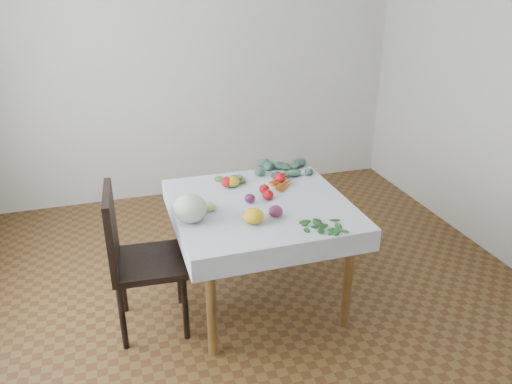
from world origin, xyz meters
TOP-DOWN VIEW (x-y plane):
  - ground at (0.00, 0.00)m, footprint 4.00×4.00m
  - back_wall at (0.00, 2.00)m, footprint 4.00×0.04m
  - table at (0.00, 0.00)m, footprint 1.00×1.00m
  - tablecloth at (0.00, 0.00)m, footprint 1.12×1.12m
  - chair at (-0.84, -0.05)m, footprint 0.47×0.47m
  - cabbage at (-0.48, -0.12)m, footprint 0.26×0.26m
  - tomato_a at (-0.15, 0.31)m, footprint 0.09×0.09m
  - tomato_b at (0.23, 0.27)m, footprint 0.11×0.11m
  - tomato_c at (0.07, 0.13)m, footprint 0.07×0.07m
  - tomato_d at (0.06, 0.03)m, footprint 0.09×0.09m
  - heirloom_back at (-0.11, 0.31)m, footprint 0.12×0.12m
  - heirloom_front at (-0.13, -0.25)m, footprint 0.14×0.14m
  - onion_a at (-0.06, 0.02)m, footprint 0.09×0.09m
  - onion_b at (0.03, -0.22)m, footprint 0.11×0.11m
  - tomatillo_cluster at (-0.34, -0.01)m, footprint 0.15×0.10m
  - carrot_bunch at (0.25, 0.23)m, footprint 0.18×0.23m
  - kale_bunch at (0.32, 0.47)m, footprint 0.40×0.30m
  - basil_bunch at (0.25, -0.44)m, footprint 0.24×0.21m
  - dill_bunch at (-0.09, 0.37)m, footprint 0.24×0.17m

SIDE VIEW (x-z plane):
  - ground at x=0.00m, z-range 0.00..0.00m
  - chair at x=-0.84m, z-range 0.07..1.05m
  - table at x=0.00m, z-range 0.28..1.03m
  - tablecloth at x=0.00m, z-range 0.75..0.76m
  - basil_bunch at x=0.25m, z-range 0.76..0.77m
  - dill_bunch at x=-0.09m, z-range 0.76..0.78m
  - carrot_bunch at x=0.25m, z-range 0.76..0.78m
  - tomatillo_cluster at x=-0.34m, z-range 0.76..0.80m
  - kale_bunch at x=0.32m, z-range 0.76..0.81m
  - onion_a at x=-0.06m, z-range 0.76..0.81m
  - tomato_c at x=0.07m, z-range 0.76..0.82m
  - tomato_d at x=0.06m, z-range 0.76..0.82m
  - heirloom_back at x=-0.11m, z-range 0.76..0.83m
  - tomato_a at x=-0.15m, z-range 0.76..0.83m
  - tomato_b at x=0.23m, z-range 0.76..0.83m
  - onion_b at x=0.03m, z-range 0.76..0.83m
  - heirloom_front at x=-0.13m, z-range 0.76..0.85m
  - cabbage at x=-0.48m, z-range 0.76..0.93m
  - back_wall at x=0.00m, z-range 0.00..2.70m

